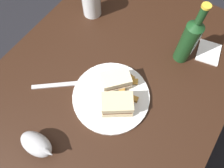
{
  "coord_description": "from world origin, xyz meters",
  "views": [
    {
      "loc": [
        -0.33,
        -0.22,
        1.47
      ],
      "look_at": [
        -0.04,
        -0.02,
        0.74
      ],
      "focal_mm": 34.76,
      "sensor_mm": 36.0,
      "label": 1
    }
  ],
  "objects_px": {
    "pint_glass": "(91,2)",
    "cider_bottle": "(189,40)",
    "sandwich_half_right": "(116,81)",
    "sandwich_half_left": "(117,104)",
    "plate": "(111,97)",
    "gravy_boat": "(37,144)",
    "napkin": "(209,52)",
    "fork": "(55,85)"
  },
  "relations": [
    {
      "from": "plate",
      "to": "pint_glass",
      "type": "bearing_deg",
      "value": 45.07
    },
    {
      "from": "plate",
      "to": "pint_glass",
      "type": "relative_size",
      "value": 2.06
    },
    {
      "from": "napkin",
      "to": "fork",
      "type": "bearing_deg",
      "value": 137.25
    },
    {
      "from": "sandwich_half_left",
      "to": "gravy_boat",
      "type": "bearing_deg",
      "value": 150.74
    },
    {
      "from": "pint_glass",
      "to": "napkin",
      "type": "height_order",
      "value": "pint_glass"
    },
    {
      "from": "sandwich_half_left",
      "to": "cider_bottle",
      "type": "xyz_separation_m",
      "value": [
        0.34,
        -0.1,
        0.06
      ]
    },
    {
      "from": "sandwich_half_left",
      "to": "cider_bottle",
      "type": "height_order",
      "value": "cider_bottle"
    },
    {
      "from": "plate",
      "to": "sandwich_half_left",
      "type": "distance_m",
      "value": 0.07
    },
    {
      "from": "gravy_boat",
      "to": "napkin",
      "type": "bearing_deg",
      "value": -25.85
    },
    {
      "from": "gravy_boat",
      "to": "fork",
      "type": "bearing_deg",
      "value": 27.62
    },
    {
      "from": "pint_glass",
      "to": "napkin",
      "type": "relative_size",
      "value": 1.28
    },
    {
      "from": "sandwich_half_left",
      "to": "pint_glass",
      "type": "distance_m",
      "value": 0.48
    },
    {
      "from": "cider_bottle",
      "to": "plate",
      "type": "bearing_deg",
      "value": 155.91
    },
    {
      "from": "plate",
      "to": "napkin",
      "type": "distance_m",
      "value": 0.45
    },
    {
      "from": "fork",
      "to": "sandwich_half_right",
      "type": "bearing_deg",
      "value": 174.15
    },
    {
      "from": "plate",
      "to": "cider_bottle",
      "type": "bearing_deg",
      "value": -24.09
    },
    {
      "from": "cider_bottle",
      "to": "napkin",
      "type": "relative_size",
      "value": 2.55
    },
    {
      "from": "gravy_boat",
      "to": "cider_bottle",
      "type": "relative_size",
      "value": 0.47
    },
    {
      "from": "pint_glass",
      "to": "cider_bottle",
      "type": "distance_m",
      "value": 0.45
    },
    {
      "from": "cider_bottle",
      "to": "fork",
      "type": "xyz_separation_m",
      "value": [
        -0.39,
        0.35,
        -0.11
      ]
    },
    {
      "from": "plate",
      "to": "sandwich_half_left",
      "type": "relative_size",
      "value": 2.23
    },
    {
      "from": "plate",
      "to": "cider_bottle",
      "type": "height_order",
      "value": "cider_bottle"
    },
    {
      "from": "sandwich_half_left",
      "to": "sandwich_half_right",
      "type": "height_order",
      "value": "sandwich_half_left"
    },
    {
      "from": "pint_glass",
      "to": "plate",
      "type": "bearing_deg",
      "value": -134.93
    },
    {
      "from": "sandwich_half_right",
      "to": "sandwich_half_left",
      "type": "bearing_deg",
      "value": -144.62
    },
    {
      "from": "plate",
      "to": "sandwich_half_right",
      "type": "relative_size",
      "value": 2.36
    },
    {
      "from": "sandwich_half_left",
      "to": "napkin",
      "type": "relative_size",
      "value": 1.18
    },
    {
      "from": "napkin",
      "to": "sandwich_half_left",
      "type": "bearing_deg",
      "value": 156.34
    },
    {
      "from": "gravy_boat",
      "to": "napkin",
      "type": "distance_m",
      "value": 0.75
    },
    {
      "from": "sandwich_half_left",
      "to": "napkin",
      "type": "bearing_deg",
      "value": -23.66
    },
    {
      "from": "plate",
      "to": "sandwich_half_left",
      "type": "xyz_separation_m",
      "value": [
        -0.03,
        -0.04,
        0.04
      ]
    },
    {
      "from": "cider_bottle",
      "to": "gravy_boat",
      "type": "bearing_deg",
      "value": 158.13
    },
    {
      "from": "cider_bottle",
      "to": "napkin",
      "type": "xyz_separation_m",
      "value": [
        0.08,
        -0.09,
        -0.11
      ]
    },
    {
      "from": "sandwich_half_left",
      "to": "sandwich_half_right",
      "type": "distance_m",
      "value": 0.1
    },
    {
      "from": "pint_glass",
      "to": "napkin",
      "type": "xyz_separation_m",
      "value": [
        0.09,
        -0.53,
        -0.06
      ]
    },
    {
      "from": "pint_glass",
      "to": "gravy_boat",
      "type": "xyz_separation_m",
      "value": [
        -0.59,
        -0.21,
        -0.02
      ]
    },
    {
      "from": "sandwich_half_left",
      "to": "gravy_boat",
      "type": "relative_size",
      "value": 0.99
    },
    {
      "from": "pint_glass",
      "to": "gravy_boat",
      "type": "height_order",
      "value": "pint_glass"
    },
    {
      "from": "pint_glass",
      "to": "fork",
      "type": "relative_size",
      "value": 0.78
    },
    {
      "from": "sandwich_half_left",
      "to": "fork",
      "type": "xyz_separation_m",
      "value": [
        -0.05,
        0.25,
        -0.05
      ]
    },
    {
      "from": "sandwich_half_left",
      "to": "fork",
      "type": "relative_size",
      "value": 0.72
    },
    {
      "from": "sandwich_half_right",
      "to": "gravy_boat",
      "type": "relative_size",
      "value": 0.93
    }
  ]
}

